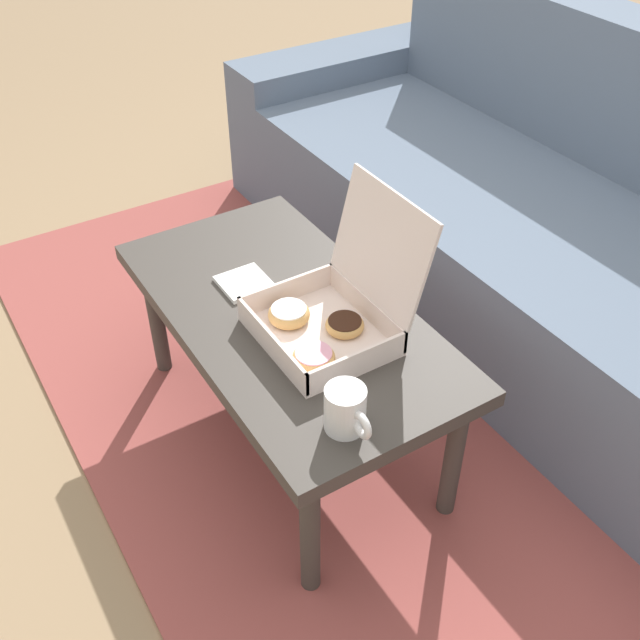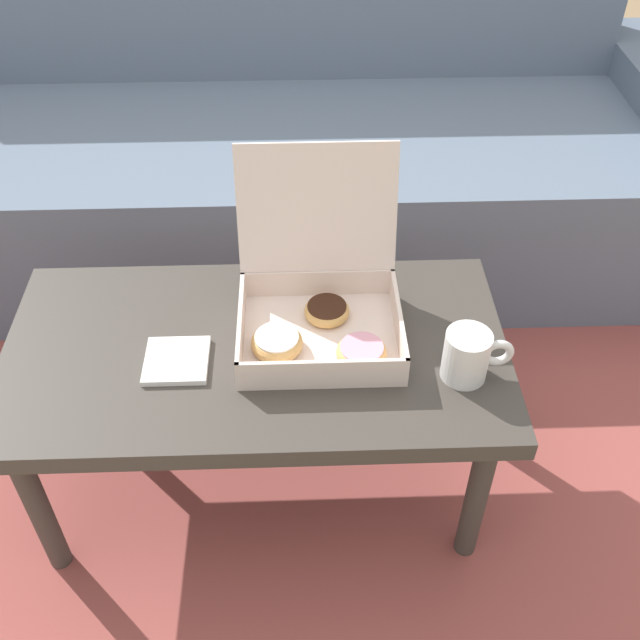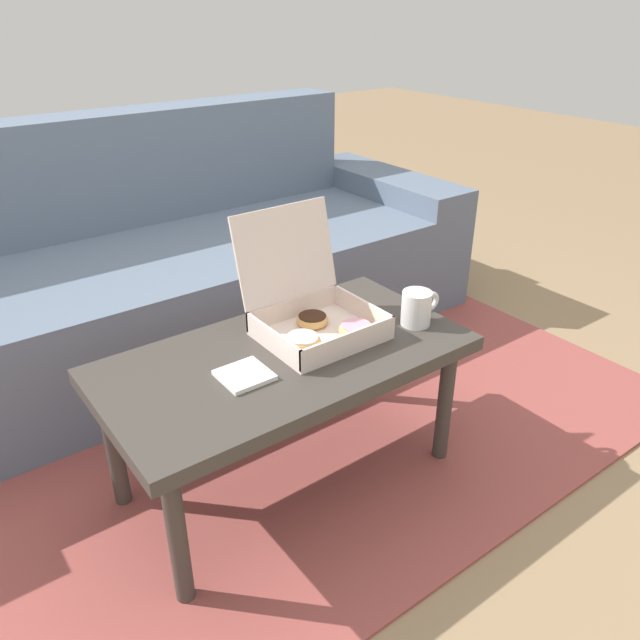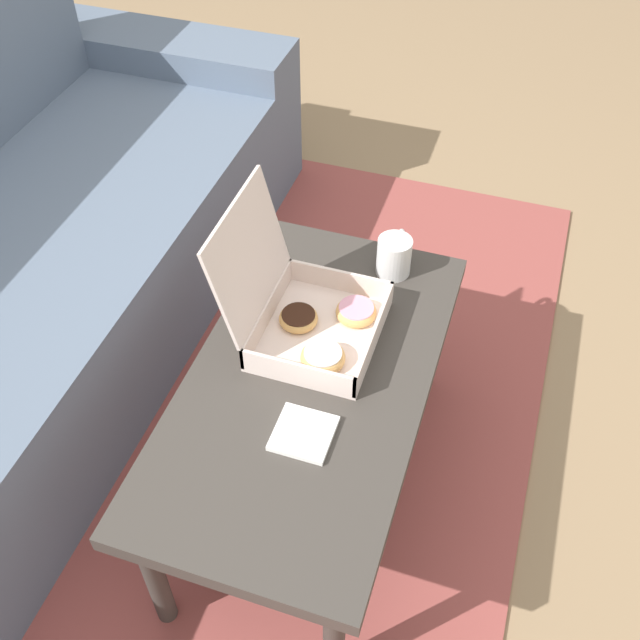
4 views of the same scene
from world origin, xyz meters
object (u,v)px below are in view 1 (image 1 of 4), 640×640
(couch, at_px, (564,242))
(coffee_mug, at_px, (346,410))
(pastry_box, at_px, (330,312))
(coffee_table, at_px, (288,326))

(couch, distance_m, coffee_mug, 1.13)
(couch, xyz_separation_m, pastry_box, (0.12, -0.92, 0.20))
(pastry_box, bearing_deg, coffee_mug, -26.41)
(couch, xyz_separation_m, coffee_table, (0.00, -0.96, 0.09))
(couch, height_order, pastry_box, couch)
(pastry_box, bearing_deg, coffee_table, -160.50)
(couch, relative_size, coffee_mug, 20.20)
(pastry_box, xyz_separation_m, coffee_mug, (0.26, -0.13, -0.01))
(coffee_table, xyz_separation_m, coffee_mug, (0.39, -0.09, 0.10))
(coffee_mug, bearing_deg, pastry_box, 153.59)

